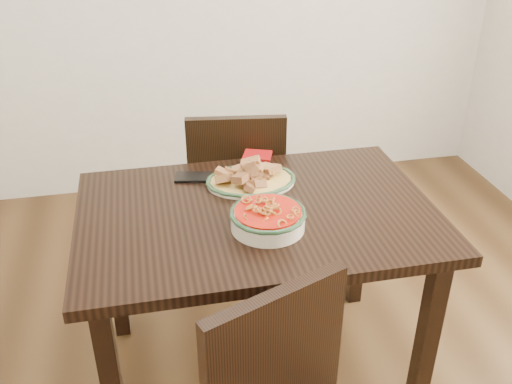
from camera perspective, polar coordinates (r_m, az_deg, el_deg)
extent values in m
plane|color=#392512|center=(2.39, 2.36, -18.25)|extent=(3.50, 3.50, 0.00)
cube|color=black|center=(1.98, 0.12, -2.30)|extent=(1.23, 0.82, 0.04)
cube|color=black|center=(2.12, 16.72, -13.88)|extent=(0.06, 0.06, 0.71)
cube|color=black|center=(2.43, -14.02, -7.16)|extent=(0.06, 0.06, 0.71)
cube|color=black|center=(2.58, 10.24, -4.35)|extent=(0.06, 0.06, 0.71)
cube|color=black|center=(2.73, -2.03, -0.05)|extent=(0.47, 0.47, 0.04)
cube|color=black|center=(3.00, 1.15, -2.10)|extent=(0.04, 0.04, 0.41)
cube|color=black|center=(2.99, -5.36, -2.34)|extent=(0.04, 0.04, 0.41)
cube|color=black|center=(2.71, 1.81, -5.83)|extent=(0.04, 0.04, 0.41)
cube|color=black|center=(2.70, -5.42, -6.11)|extent=(0.04, 0.04, 0.41)
cube|color=black|center=(2.45, -1.94, 2.67)|extent=(0.42, 0.10, 0.44)
cube|color=black|center=(1.53, 1.92, -16.43)|extent=(0.40, 0.20, 0.44)
ellipsoid|color=beige|center=(2.13, -0.51, 1.06)|extent=(0.33, 0.25, 0.02)
ellipsoid|color=gold|center=(2.13, -0.51, 1.20)|extent=(0.32, 0.24, 0.01)
torus|color=#1A3A20|center=(2.13, -0.51, 1.25)|extent=(0.26, 0.26, 0.01)
cylinder|color=beige|center=(1.86, 1.19, -2.81)|extent=(0.24, 0.24, 0.06)
torus|color=#18361F|center=(1.84, 1.20, -2.12)|extent=(0.25, 0.25, 0.02)
cylinder|color=#A41307|center=(1.84, 1.20, -1.99)|extent=(0.22, 0.22, 0.01)
cube|color=black|center=(2.18, -6.14, 1.49)|extent=(0.16, 0.11, 0.01)
cube|color=#9A0B0B|center=(2.34, 0.14, 3.67)|extent=(0.14, 0.13, 0.01)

